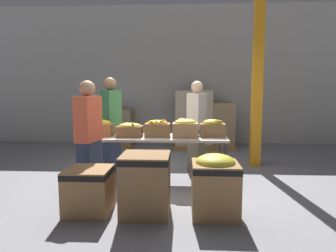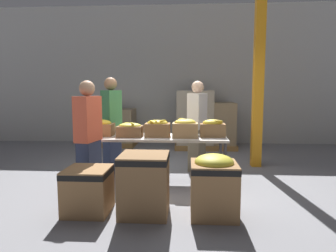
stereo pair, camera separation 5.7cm
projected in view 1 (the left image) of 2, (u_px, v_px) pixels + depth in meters
The scene contains 18 objects.
ground_plane at pixel (157, 181), 5.12m from camera, with size 30.00×30.00×0.00m, color gray.
wall_back at pixel (168, 75), 8.80m from camera, with size 16.00×0.08×4.00m.
sorting_table at pixel (156, 140), 5.04m from camera, with size 2.34×0.77×0.78m.
banana_box_0 at pixel (101, 128), 5.09m from camera, with size 0.41×0.32×0.29m.
banana_box_1 at pixel (130, 130), 4.99m from camera, with size 0.41×0.33×0.25m.
banana_box_2 at pixel (158, 128), 4.98m from camera, with size 0.41×0.30×0.29m.
banana_box_3 at pixel (185, 128), 4.92m from camera, with size 0.41×0.34×0.32m.
banana_box_4 at pixel (212, 128), 4.99m from camera, with size 0.41×0.28×0.29m.
volunteer_0 at pixel (111, 126), 5.63m from camera, with size 0.47×0.53×1.79m.
volunteer_1 at pixel (197, 127), 5.74m from camera, with size 0.40×0.52×1.73m.
volunteer_2 at pixel (89, 139), 4.39m from camera, with size 0.31×0.49×1.69m.
donation_bin_0 at pixel (89, 189), 3.77m from camera, with size 0.55×0.55×0.57m.
donation_bin_1 at pixel (146, 182), 3.72m from camera, with size 0.59×0.59×0.76m.
donation_bin_2 at pixel (215, 183), 3.67m from camera, with size 0.57×0.57×0.77m.
support_pillar at pixel (258, 68), 5.96m from camera, with size 0.19×0.19×4.00m.
pallet_stack_0 at pixel (213, 125), 8.18m from camera, with size 1.14×1.14×1.23m.
pallet_stack_1 at pixel (193, 120), 8.11m from camera, with size 1.04×1.04×1.55m.
pallet_stack_2 at pixel (118, 128), 8.44m from camera, with size 0.92×0.92×1.04m.
Camera 1 is at (0.46, -4.96, 1.53)m, focal length 32.00 mm.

